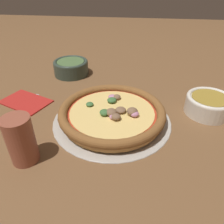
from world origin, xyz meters
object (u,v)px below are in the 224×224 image
Objects in this scene: bowl_far at (71,67)px; napkin at (26,101)px; pizza at (112,113)px; fork at (20,110)px; drinking_cup at (21,140)px; bowl_near at (209,104)px; pizza_tray at (112,119)px.

bowl_far is 0.76× the size of napkin.
pizza is 0.29m from fork.
fork is (-0.29, 0.02, -0.02)m from pizza.
bowl_far is 0.48m from drinking_cup.
bowl_near is at bearing 0.87° from napkin.
napkin is at bearing -165.80° from fork.
napkin is (-0.09, -0.23, -0.03)m from bowl_far.
drinking_cup is at bearing -151.57° from bowl_near.
bowl_near is at bearing 14.77° from pizza_tray.
napkin is 1.00× the size of fork.
bowl_far reaches higher than bowl_near.
bowl_near is at bearing 14.77° from pizza.
pizza is at bearing 94.25° from fork.
napkin is 0.05m from fork.
pizza is (0.00, 0.00, 0.02)m from pizza_tray.
bowl_near is at bearing -24.89° from bowl_far.
drinking_cup is (0.02, -0.48, 0.03)m from bowl_far.
pizza_tray is 1.87× the size of fork.
bowl_far is at bearing 155.11° from bowl_near.
drinking_cup is 0.23m from fork.
bowl_far is (-0.20, 0.30, 0.03)m from pizza_tray.
napkin is at bearing -111.24° from bowl_far.
fork is at bearing 176.49° from pizza.
pizza is at bearing -55.82° from bowl_far.
pizza_tray is 0.26m from drinking_cup.
drinking_cup is 0.64× the size of fork.
bowl_far is at bearing 124.13° from pizza_tray.
napkin is (-0.11, 0.24, -0.05)m from drinking_cup.
fork is at bearing -106.88° from bowl_far.
napkin reaches higher than fork.
pizza is 0.36m from bowl_far.
pizza_tray is 2.92× the size of drinking_cup.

